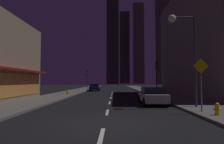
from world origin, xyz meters
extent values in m
cube|color=black|center=(0.00, 32.00, -0.05)|extent=(78.00, 136.00, 0.10)
cube|color=#605E59|center=(7.00, 32.00, 0.07)|extent=(4.00, 76.00, 0.15)
cube|color=#605E59|center=(-7.00, 32.00, 0.07)|extent=(4.00, 76.00, 0.15)
cube|color=silver|center=(0.00, -2.00, 0.01)|extent=(0.16, 2.20, 0.01)
cube|color=silver|center=(0.00, 3.20, 0.01)|extent=(0.16, 2.20, 0.01)
cube|color=silver|center=(0.00, 8.40, 0.01)|extent=(0.16, 2.20, 0.01)
cube|color=silver|center=(0.00, 13.60, 0.01)|extent=(0.16, 2.20, 0.01)
cube|color=silver|center=(0.00, 18.80, 0.01)|extent=(0.16, 2.20, 0.01)
cube|color=silver|center=(0.00, 24.00, 0.01)|extent=(0.16, 2.20, 0.01)
cube|color=maroon|center=(-8.60, 6.56, 3.00)|extent=(0.90, 16.41, 0.20)
cube|color=slate|center=(14.50, 16.00, 7.18)|extent=(11.00, 20.00, 14.35)
cube|color=#373429|center=(-1.21, 130.51, 33.50)|extent=(8.90, 5.16, 67.00)
cube|color=#423F31|center=(9.02, 158.42, 31.75)|extent=(8.50, 8.43, 63.49)
cube|color=#5D5946|center=(20.52, 150.36, 34.20)|extent=(8.96, 5.22, 68.40)
cube|color=brown|center=(32.80, 118.69, 32.50)|extent=(8.08, 7.18, 65.00)
cube|color=silver|center=(3.60, 7.18, 0.61)|extent=(1.80, 4.20, 0.65)
cube|color=black|center=(3.60, 6.98, 1.17)|extent=(1.64, 2.00, 0.55)
cylinder|color=black|center=(2.72, 8.58, 0.34)|extent=(0.22, 0.68, 0.68)
cylinder|color=black|center=(4.48, 8.58, 0.34)|extent=(0.22, 0.68, 0.68)
cylinder|color=black|center=(2.72, 5.78, 0.34)|extent=(0.22, 0.68, 0.68)
cylinder|color=black|center=(4.48, 5.78, 0.34)|extent=(0.22, 0.68, 0.68)
sphere|color=white|center=(3.05, 9.23, 0.67)|extent=(0.18, 0.18, 0.18)
sphere|color=white|center=(4.15, 9.23, 0.67)|extent=(0.18, 0.18, 0.18)
cube|color=navy|center=(-3.60, 29.42, 0.61)|extent=(1.80, 4.20, 0.65)
cube|color=black|center=(-3.60, 29.22, 1.17)|extent=(1.64, 2.00, 0.55)
cylinder|color=black|center=(-4.48, 30.82, 0.34)|extent=(0.22, 0.68, 0.68)
cylinder|color=black|center=(-2.72, 30.82, 0.34)|extent=(0.22, 0.68, 0.68)
cylinder|color=black|center=(-4.48, 28.02, 0.34)|extent=(0.22, 0.68, 0.68)
cylinder|color=black|center=(-2.72, 28.02, 0.34)|extent=(0.22, 0.68, 0.68)
sphere|color=white|center=(-4.15, 31.47, 0.67)|extent=(0.18, 0.18, 0.18)
sphere|color=white|center=(-3.05, 31.47, 0.67)|extent=(0.18, 0.18, 0.18)
cylinder|color=yellow|center=(5.90, 1.45, 0.43)|extent=(0.22, 0.22, 0.55)
sphere|color=yellow|center=(5.90, 1.45, 0.70)|extent=(0.21, 0.21, 0.21)
cylinder|color=yellow|center=(5.90, 1.45, 0.18)|extent=(0.30, 0.30, 0.06)
cylinder|color=yellow|center=(5.74, 1.45, 0.45)|extent=(0.10, 0.10, 0.10)
cylinder|color=yellow|center=(6.06, 1.45, 0.45)|extent=(0.10, 0.10, 0.10)
cylinder|color=gold|center=(-5.90, 16.82, 0.43)|extent=(0.22, 0.22, 0.55)
sphere|color=gold|center=(-5.90, 16.82, 0.70)|extent=(0.21, 0.21, 0.21)
cylinder|color=gold|center=(-5.90, 16.82, 0.18)|extent=(0.30, 0.30, 0.06)
cylinder|color=gold|center=(-6.06, 16.82, 0.45)|extent=(0.10, 0.10, 0.10)
cylinder|color=gold|center=(-5.74, 16.82, 0.45)|extent=(0.10, 0.10, 0.10)
cylinder|color=#2D2D2D|center=(5.50, 14.14, 2.25)|extent=(0.12, 0.12, 4.20)
cube|color=black|center=(5.50, 13.94, 3.85)|extent=(0.32, 0.24, 0.90)
sphere|color=red|center=(5.50, 13.81, 4.13)|extent=(0.18, 0.18, 0.18)
sphere|color=#F2B20C|center=(5.50, 13.81, 3.85)|extent=(0.18, 0.18, 0.18)
sphere|color=#19D833|center=(5.50, 13.81, 3.57)|extent=(0.18, 0.18, 0.18)
cylinder|color=#2D2D2D|center=(-5.50, 31.92, 2.25)|extent=(0.12, 0.12, 4.20)
cube|color=black|center=(-5.50, 31.72, 3.85)|extent=(0.32, 0.24, 0.90)
sphere|color=red|center=(-5.50, 31.59, 4.13)|extent=(0.18, 0.18, 0.18)
sphere|color=#F2B20C|center=(-5.50, 31.59, 3.85)|extent=(0.18, 0.18, 0.18)
sphere|color=#19D833|center=(-5.50, 31.59, 3.57)|extent=(0.18, 0.18, 0.18)
cylinder|color=#38383D|center=(6.20, 4.75, 3.40)|extent=(0.16, 0.16, 6.50)
cylinder|color=#38383D|center=(5.40, 4.75, 6.55)|extent=(1.60, 0.12, 0.12)
sphere|color=#FCF7CC|center=(4.60, 4.75, 6.45)|extent=(0.56, 0.56, 0.56)
cylinder|color=slate|center=(5.60, 2.58, 1.35)|extent=(0.08, 0.08, 2.40)
cube|color=yellow|center=(5.60, 2.55, 2.85)|extent=(0.91, 0.03, 0.91)
camera|label=1|loc=(0.48, -8.73, 1.93)|focal=30.35mm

